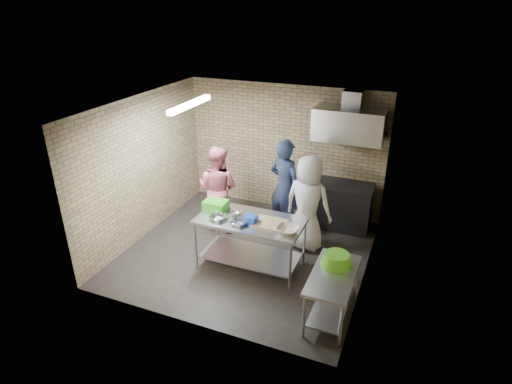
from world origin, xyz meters
TOP-DOWN VIEW (x-y plane):
  - floor at (0.00, 0.00)m, footprint 4.20×4.20m
  - ceiling at (0.00, 0.00)m, footprint 4.20×4.20m
  - back_wall at (0.00, 2.00)m, footprint 4.20×0.06m
  - front_wall at (0.00, -2.00)m, footprint 4.20×0.06m
  - left_wall at (-2.10, 0.00)m, footprint 0.06×4.00m
  - right_wall at (2.10, 0.00)m, footprint 0.06×4.00m
  - prep_table at (0.21, -0.33)m, footprint 1.78×0.89m
  - side_counter at (1.80, -1.10)m, footprint 0.60×1.20m
  - stove at (1.35, 1.65)m, footprint 1.20×0.70m
  - range_hood at (1.35, 1.70)m, footprint 1.30×0.60m
  - hood_duct at (1.35, 1.85)m, footprint 0.35×0.30m
  - wall_shelf at (1.65, 1.89)m, footprint 0.80×0.20m
  - fluorescent_fixture at (-1.00, 0.00)m, footprint 0.10×1.25m
  - green_crate at (-0.49, -0.21)m, footprint 0.40×0.30m
  - blue_tub at (0.26, -0.43)m, footprint 0.20×0.20m
  - cutting_board at (0.56, -0.35)m, footprint 0.55×0.42m
  - mixing_bowl_a at (-0.29, -0.53)m, footprint 0.30×0.30m
  - mixing_bowl_b at (-0.09, -0.28)m, footprint 0.23×0.23m
  - mixing_bowl_c at (0.11, -0.55)m, footprint 0.28×0.28m
  - ceramic_bowl at (0.91, -0.48)m, footprint 0.37×0.37m
  - green_basin at (1.78, -0.85)m, footprint 0.46×0.46m
  - bottle_green at (1.80, 1.89)m, footprint 0.06×0.06m
  - man_navy at (0.36, 1.01)m, footprint 0.81×0.66m
  - woman_pink at (-0.89, 0.65)m, footprint 0.87×0.70m
  - woman_white at (0.94, 0.61)m, footprint 0.95×0.69m

SIDE VIEW (x-z plane):
  - floor at x=0.00m, z-range 0.00..0.00m
  - side_counter at x=1.80m, z-range 0.00..0.75m
  - prep_table at x=0.21m, z-range 0.00..0.89m
  - stove at x=1.35m, z-range 0.00..0.90m
  - green_basin at x=1.78m, z-range 0.75..0.92m
  - woman_pink at x=-0.89m, z-range 0.00..1.72m
  - woman_white at x=0.94m, z-range 0.00..1.79m
  - cutting_board at x=0.56m, z-range 0.89..0.92m
  - mixing_bowl_c at x=0.11m, z-range 0.89..0.96m
  - mixing_bowl_b at x=-0.09m, z-range 0.89..0.96m
  - mixing_bowl_a at x=-0.29m, z-range 0.89..0.96m
  - ceramic_bowl at x=0.91m, z-range 0.89..0.98m
  - man_navy at x=0.36m, z-range 0.00..1.90m
  - blue_tub at x=0.26m, z-range 0.89..1.02m
  - green_crate at x=-0.49m, z-range 0.89..1.05m
  - back_wall at x=0.00m, z-range 0.00..2.70m
  - front_wall at x=0.00m, z-range 0.00..2.70m
  - left_wall at x=-2.10m, z-range 0.00..2.70m
  - right_wall at x=2.10m, z-range 0.00..2.70m
  - wall_shelf at x=1.65m, z-range 1.90..1.94m
  - bottle_green at x=1.80m, z-range 1.94..2.09m
  - range_hood at x=1.35m, z-range 1.80..2.40m
  - hood_duct at x=1.35m, z-range 2.40..2.70m
  - fluorescent_fixture at x=-1.00m, z-range 2.60..2.68m
  - ceiling at x=0.00m, z-range 2.70..2.70m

